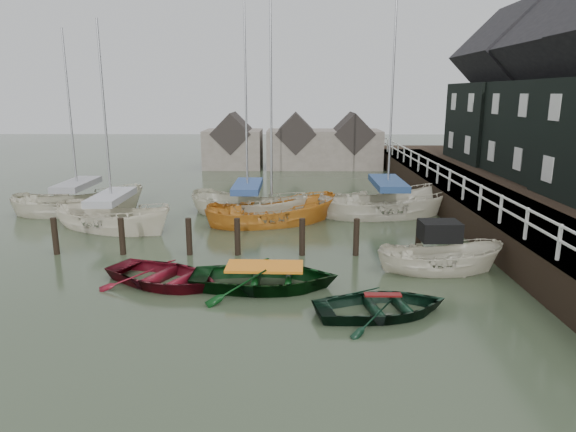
{
  "coord_description": "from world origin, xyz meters",
  "views": [
    {
      "loc": [
        0.9,
        -15.26,
        5.9
      ],
      "look_at": [
        0.67,
        3.4,
        1.4
      ],
      "focal_mm": 32.0,
      "sensor_mm": 36.0,
      "label": 1
    }
  ],
  "objects_px": {
    "rowboat_dkgreen": "(382,314)",
    "motorboat": "(439,269)",
    "rowboat_green": "(265,288)",
    "sailboat_d": "(387,214)",
    "sailboat_a": "(114,227)",
    "rowboat_red": "(164,284)",
    "sailboat_b": "(248,215)",
    "sailboat_e": "(80,212)",
    "sailboat_c": "(272,223)"
  },
  "relations": [
    {
      "from": "rowboat_dkgreen",
      "to": "sailboat_a",
      "type": "height_order",
      "value": "sailboat_a"
    },
    {
      "from": "rowboat_dkgreen",
      "to": "sailboat_e",
      "type": "distance_m",
      "value": 17.84
    },
    {
      "from": "rowboat_red",
      "to": "motorboat",
      "type": "bearing_deg",
      "value": -54.86
    },
    {
      "from": "rowboat_dkgreen",
      "to": "sailboat_c",
      "type": "height_order",
      "value": "sailboat_c"
    },
    {
      "from": "sailboat_a",
      "to": "motorboat",
      "type": "bearing_deg",
      "value": -88.72
    },
    {
      "from": "rowboat_dkgreen",
      "to": "sailboat_e",
      "type": "xyz_separation_m",
      "value": [
        -13.22,
        11.98,
        0.06
      ]
    },
    {
      "from": "motorboat",
      "to": "rowboat_red",
      "type": "bearing_deg",
      "value": 96.38
    },
    {
      "from": "motorboat",
      "to": "sailboat_a",
      "type": "xyz_separation_m",
      "value": [
        -12.93,
        5.45,
        -0.04
      ]
    },
    {
      "from": "sailboat_b",
      "to": "sailboat_a",
      "type": "bearing_deg",
      "value": 138.3
    },
    {
      "from": "sailboat_d",
      "to": "rowboat_dkgreen",
      "type": "bearing_deg",
      "value": 158.27
    },
    {
      "from": "rowboat_green",
      "to": "sailboat_b",
      "type": "bearing_deg",
      "value": 9.49
    },
    {
      "from": "sailboat_a",
      "to": "sailboat_d",
      "type": "height_order",
      "value": "sailboat_d"
    },
    {
      "from": "rowboat_red",
      "to": "sailboat_c",
      "type": "distance_m",
      "value": 8.37
    },
    {
      "from": "sailboat_a",
      "to": "sailboat_e",
      "type": "bearing_deg",
      "value": 66.57
    },
    {
      "from": "rowboat_red",
      "to": "sailboat_b",
      "type": "xyz_separation_m",
      "value": [
        1.83,
        9.25,
        0.06
      ]
    },
    {
      "from": "sailboat_c",
      "to": "rowboat_dkgreen",
      "type": "bearing_deg",
      "value": -178.55
    },
    {
      "from": "rowboat_red",
      "to": "sailboat_c",
      "type": "relative_size",
      "value": 0.35
    },
    {
      "from": "sailboat_c",
      "to": "sailboat_e",
      "type": "xyz_separation_m",
      "value": [
        -9.78,
        1.99,
        0.05
      ]
    },
    {
      "from": "rowboat_green",
      "to": "sailboat_c",
      "type": "relative_size",
      "value": 0.4
    },
    {
      "from": "rowboat_red",
      "to": "motorboat",
      "type": "height_order",
      "value": "motorboat"
    },
    {
      "from": "rowboat_red",
      "to": "rowboat_dkgreen",
      "type": "bearing_deg",
      "value": -81.67
    },
    {
      "from": "rowboat_green",
      "to": "rowboat_dkgreen",
      "type": "relative_size",
      "value": 1.22
    },
    {
      "from": "motorboat",
      "to": "sailboat_b",
      "type": "bearing_deg",
      "value": 40.21
    },
    {
      "from": "rowboat_green",
      "to": "motorboat",
      "type": "bearing_deg",
      "value": -73.68
    },
    {
      "from": "motorboat",
      "to": "sailboat_e",
      "type": "relative_size",
      "value": 0.42
    },
    {
      "from": "rowboat_green",
      "to": "sailboat_b",
      "type": "height_order",
      "value": "sailboat_b"
    },
    {
      "from": "motorboat",
      "to": "sailboat_d",
      "type": "distance_m",
      "value": 8.2
    },
    {
      "from": "rowboat_green",
      "to": "sailboat_d",
      "type": "distance_m",
      "value": 11.18
    },
    {
      "from": "rowboat_red",
      "to": "sailboat_e",
      "type": "height_order",
      "value": "sailboat_e"
    },
    {
      "from": "rowboat_dkgreen",
      "to": "sailboat_a",
      "type": "xyz_separation_m",
      "value": [
        -10.44,
        8.94,
        0.06
      ]
    },
    {
      "from": "rowboat_dkgreen",
      "to": "motorboat",
      "type": "relative_size",
      "value": 0.87
    },
    {
      "from": "motorboat",
      "to": "sailboat_e",
      "type": "xyz_separation_m",
      "value": [
        -15.71,
        8.49,
        -0.04
      ]
    },
    {
      "from": "sailboat_b",
      "to": "sailboat_c",
      "type": "distance_m",
      "value": 1.92
    },
    {
      "from": "sailboat_d",
      "to": "sailboat_e",
      "type": "distance_m",
      "value": 15.39
    },
    {
      "from": "sailboat_c",
      "to": "sailboat_d",
      "type": "xyz_separation_m",
      "value": [
        5.6,
        1.69,
        0.05
      ]
    },
    {
      "from": "rowboat_dkgreen",
      "to": "sailboat_a",
      "type": "bearing_deg",
      "value": 38.05
    },
    {
      "from": "rowboat_green",
      "to": "motorboat",
      "type": "distance_m",
      "value": 6.0
    },
    {
      "from": "sailboat_d",
      "to": "rowboat_red",
      "type": "bearing_deg",
      "value": 126.31
    },
    {
      "from": "rowboat_green",
      "to": "sailboat_d",
      "type": "xyz_separation_m",
      "value": [
        5.48,
        9.75,
        0.06
      ]
    },
    {
      "from": "rowboat_green",
      "to": "sailboat_c",
      "type": "bearing_deg",
      "value": 2.21
    },
    {
      "from": "sailboat_b",
      "to": "sailboat_c",
      "type": "relative_size",
      "value": 1.04
    },
    {
      "from": "rowboat_dkgreen",
      "to": "sailboat_b",
      "type": "distance_m",
      "value": 12.37
    },
    {
      "from": "rowboat_red",
      "to": "rowboat_green",
      "type": "xyz_separation_m",
      "value": [
        3.2,
        -0.27,
        0.0
      ]
    },
    {
      "from": "rowboat_green",
      "to": "motorboat",
      "type": "height_order",
      "value": "motorboat"
    },
    {
      "from": "rowboat_red",
      "to": "sailboat_b",
      "type": "relative_size",
      "value": 0.34
    },
    {
      "from": "sailboat_b",
      "to": "sailboat_d",
      "type": "distance_m",
      "value": 6.85
    },
    {
      "from": "rowboat_red",
      "to": "sailboat_e",
      "type": "xyz_separation_m",
      "value": [
        -6.71,
        9.78,
        0.06
      ]
    },
    {
      "from": "rowboat_red",
      "to": "motorboat",
      "type": "xyz_separation_m",
      "value": [
        9.0,
        1.29,
        0.1
      ]
    },
    {
      "from": "rowboat_green",
      "to": "sailboat_d",
      "type": "height_order",
      "value": "sailboat_d"
    },
    {
      "from": "rowboat_green",
      "to": "sailboat_c",
      "type": "height_order",
      "value": "sailboat_c"
    }
  ]
}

